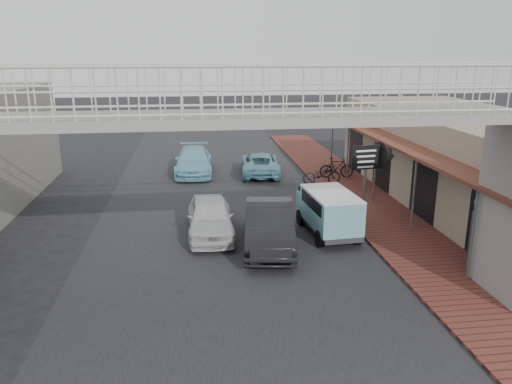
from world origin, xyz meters
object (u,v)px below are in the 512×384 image
object	(u,v)px
angkot_curb	(260,164)
arrow_sign	(385,157)
motorcycle_far	(336,168)
angkot_far	(193,161)
dark_sedan	(270,226)
angkot_van	(329,207)
motorcycle_near	(322,175)
white_hatchback	(210,217)
street_clock	(485,207)

from	to	relation	value
angkot_curb	arrow_sign	xyz separation A→B (m)	(3.71, -8.46, 2.05)
motorcycle_far	arrow_sign	size ratio (longest dim) A/B	0.57
angkot_curb	angkot_far	xyz separation A→B (m)	(-3.65, 0.76, 0.09)
dark_sedan	motorcycle_far	bearing A→B (deg)	68.33
angkot_van	motorcycle_near	bearing A→B (deg)	73.29
dark_sedan	angkot_van	distance (m)	2.53
white_hatchback	dark_sedan	size ratio (longest dim) A/B	0.88
angkot_far	street_clock	distance (m)	16.64
motorcycle_far	arrow_sign	world-z (taller)	arrow_sign
angkot_van	angkot_curb	bearing A→B (deg)	93.20
angkot_curb	street_clock	xyz separation A→B (m)	(4.94, -13.43, 1.55)
angkot_curb	street_clock	bearing A→B (deg)	115.73
motorcycle_near	angkot_far	bearing A→B (deg)	59.88
white_hatchback	street_clock	size ratio (longest dim) A/B	1.67
motorcycle_near	arrow_sign	world-z (taller)	arrow_sign
dark_sedan	angkot_far	size ratio (longest dim) A/B	0.97
angkot_curb	arrow_sign	size ratio (longest dim) A/B	1.39
angkot_far	motorcycle_far	bearing A→B (deg)	-15.76
white_hatchback	motorcycle_far	xyz separation A→B (m)	(6.98, 7.46, -0.07)
motorcycle_far	white_hatchback	bearing A→B (deg)	143.91
white_hatchback	motorcycle_near	bearing A→B (deg)	46.73
motorcycle_far	street_clock	xyz separation A→B (m)	(1.07, -11.83, 1.53)
angkot_curb	street_clock	world-z (taller)	street_clock
white_hatchback	street_clock	xyz separation A→B (m)	(8.05, -4.37, 1.46)
white_hatchback	dark_sedan	distance (m)	2.45
white_hatchback	motorcycle_near	xyz separation A→B (m)	(5.85, 6.21, -0.10)
angkot_far	angkot_van	xyz separation A→B (m)	(4.89, -10.34, 0.36)
dark_sedan	angkot_van	xyz separation A→B (m)	(2.35, 0.88, 0.30)
motorcycle_near	arrow_sign	size ratio (longest dim) A/B	0.61
angkot_far	motorcycle_near	world-z (taller)	angkot_far
white_hatchback	angkot_curb	size ratio (longest dim) A/B	0.94
angkot_van	arrow_sign	size ratio (longest dim) A/B	1.12
angkot_van	street_clock	xyz separation A→B (m)	(3.69, -3.84, 1.10)
dark_sedan	angkot_van	world-z (taller)	angkot_van
angkot_far	angkot_van	bearing A→B (deg)	-63.09
white_hatchback	angkot_van	world-z (taller)	angkot_van
angkot_van	street_clock	world-z (taller)	street_clock
angkot_far	arrow_sign	world-z (taller)	arrow_sign
dark_sedan	street_clock	world-z (taller)	street_clock
dark_sedan	motorcycle_near	world-z (taller)	dark_sedan
motorcycle_near	motorcycle_far	world-z (taller)	motorcycle_far
angkot_curb	angkot_van	world-z (taller)	angkot_van
angkot_far	white_hatchback	bearing A→B (deg)	-85.28
motorcycle_near	street_clock	xyz separation A→B (m)	(2.20, -10.58, 1.56)
motorcycle_near	street_clock	world-z (taller)	street_clock
dark_sedan	white_hatchback	bearing A→B (deg)	152.40
dark_sedan	angkot_curb	world-z (taller)	dark_sedan
angkot_curb	white_hatchback	bearing A→B (deg)	76.57
angkot_far	motorcycle_near	xyz separation A→B (m)	(6.39, -3.61, -0.10)
white_hatchback	angkot_far	xyz separation A→B (m)	(-0.54, 9.81, -0.00)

